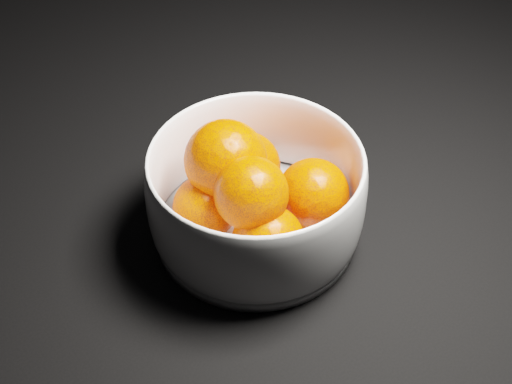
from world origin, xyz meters
TOP-DOWN VIEW (x-y plane):
  - ground at (0.00, 0.00)m, footprint 3.00×3.00m
  - bowl at (0.02, -0.25)m, footprint 0.19×0.19m
  - orange_pile at (0.02, -0.25)m, footprint 0.15×0.15m

SIDE VIEW (x-z plane):
  - ground at x=0.00m, z-range 0.00..0.00m
  - bowl at x=0.02m, z-range 0.00..0.09m
  - orange_pile at x=0.02m, z-range 0.00..0.11m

